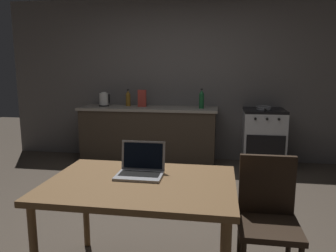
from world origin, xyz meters
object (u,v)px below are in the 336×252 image
Objects in this scene: bottle at (202,99)px; frying_pan at (264,108)px; chair at (268,213)px; laptop at (141,169)px; bottle_b at (128,98)px; dining_table at (141,191)px; cereal_box at (142,98)px; stove_oven at (263,138)px; electric_kettle at (104,100)px.

bottle is 0.74× the size of frying_pan.
laptop is (-0.88, -0.01, 0.27)m from chair.
laptop reaches higher than chair.
chair is 3.30× the size of bottle_b.
chair is 2.88m from bottle.
cereal_box reaches higher than dining_table.
laptop is at bearing 103.57° from dining_table.
bottle reaches higher than laptop.
chair is 0.92m from laptop.
bottle_b is (-2.11, 0.11, 0.10)m from frying_pan.
cereal_box is at bearing 97.55° from laptop.
chair is 2.97× the size of bottle.
stove_oven is 2.20m from bottle_b.
bottle is at bearing -1.83° from electric_kettle.
stove_oven is at bearing -2.23° from bottle_b.
cereal_box reaches higher than chair.
frying_pan is (1.16, 2.91, 0.24)m from dining_table.
bottle_b is (-1.80, 2.90, 0.50)m from chair.
cereal_box is at bearing 179.31° from stove_oven.
electric_kettle is at bearing 128.02° from chair.
laptop is 1.42× the size of electric_kettle.
bottle reaches higher than cereal_box.
frying_pan is at bearing -2.98° from bottle_b.
bottle_b is (-0.25, 0.06, -0.01)m from cereal_box.
frying_pan reaches higher than chair.
bottle_b reaches higher than frying_pan.
laptop is at bearing -113.02° from frying_pan.
cereal_box reaches higher than electric_kettle.
stove_oven is 2.56m from electric_kettle.
electric_kettle is 0.39m from bottle_b.
chair is 2.83m from frying_pan.
laptop is 1.20× the size of cereal_box.
bottle is at bearing 78.72° from laptop.
electric_kettle reaches higher than laptop.
bottle_b reaches higher than chair.
bottle_b is at bearing 122.18° from chair.
bottle is 1.19m from bottle_b.
bottle_b is at bearing 11.99° from electric_kettle.
dining_table is 2.93m from bottle.
bottle_b is at bearing 101.78° from laptop.
bottle is 0.94m from cereal_box.
chair is at bearing -52.33° from electric_kettle.
chair reaches higher than dining_table.
electric_kettle is 2.49m from frying_pan.
electric_kettle is 0.56× the size of frying_pan.
bottle_b reaches higher than stove_oven.
laptop reaches higher than dining_table.
electric_kettle is 1.56m from bottle.
cereal_box is (-1.86, 0.05, 0.11)m from frying_pan.
laptop is (-1.20, -2.82, 0.34)m from stove_oven.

